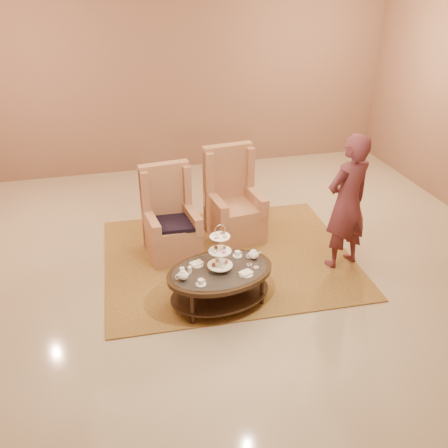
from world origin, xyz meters
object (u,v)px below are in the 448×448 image
object	(u,v)px
armchair_left	(170,225)
armchair_right	(233,207)
tea_table	(220,276)
person	(347,203)

from	to	relation	value
armchair_left	armchair_right	size ratio (longest dim) A/B	0.94
tea_table	person	size ratio (longest dim) A/B	0.77
person	tea_table	bearing A→B (deg)	-2.72
tea_table	armchair_left	distance (m)	1.34
armchair_left	armchair_right	distance (m)	0.97
armchair_left	armchair_right	world-z (taller)	armchair_right
tea_table	armchair_right	xyz separation A→B (m)	(0.56, 1.55, 0.06)
armchair_right	tea_table	bearing A→B (deg)	-116.81
armchair_right	armchair_left	bearing A→B (deg)	-170.87
armchair_left	person	xyz separation A→B (m)	(2.09, -0.84, 0.47)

